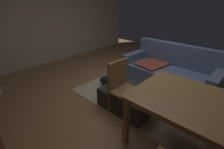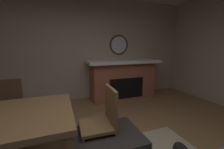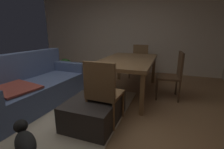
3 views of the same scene
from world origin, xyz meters
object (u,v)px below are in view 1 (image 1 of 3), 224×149
(couch, at_px, (170,72))
(small_dog, at_px, (110,78))
(ottoman_coffee_table, at_px, (128,99))
(dining_table, at_px, (217,114))
(dining_chair_west, at_px, (122,85))
(tv_remote, at_px, (126,92))

(couch, bearing_deg, small_dog, -137.31)
(couch, xyz_separation_m, ottoman_coffee_table, (-0.17, -1.36, -0.13))
(dining_table, relative_size, dining_chair_west, 2.01)
(tv_remote, relative_size, small_dog, 0.34)
(dining_table, distance_m, dining_chair_west, 1.34)
(tv_remote, bearing_deg, dining_table, 20.90)
(tv_remote, bearing_deg, small_dog, 172.42)
(ottoman_coffee_table, relative_size, dining_table, 0.49)
(tv_remote, xyz_separation_m, dining_table, (1.28, -0.06, 0.29))
(tv_remote, relative_size, dining_chair_west, 0.17)
(tv_remote, height_order, dining_table, dining_table)
(dining_table, bearing_deg, ottoman_coffee_table, 173.65)
(dining_table, distance_m, small_dog, 2.28)
(small_dog, bearing_deg, dining_chair_west, -34.89)
(couch, distance_m, dining_chair_west, 1.53)
(dining_chair_west, bearing_deg, small_dog, 145.11)
(couch, height_order, small_dog, couch)
(ottoman_coffee_table, xyz_separation_m, tv_remote, (0.02, -0.09, 0.20))
(tv_remote, xyz_separation_m, dining_chair_west, (-0.05, -0.05, 0.14))
(ottoman_coffee_table, xyz_separation_m, dining_table, (1.31, -0.15, 0.49))
(couch, distance_m, ottoman_coffee_table, 1.38)
(couch, bearing_deg, tv_remote, -95.93)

